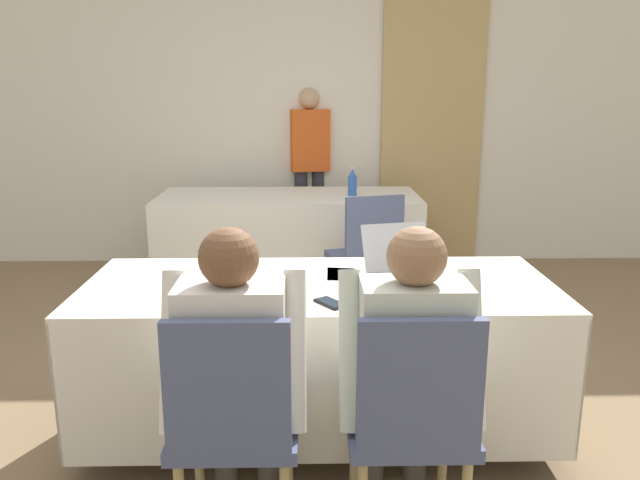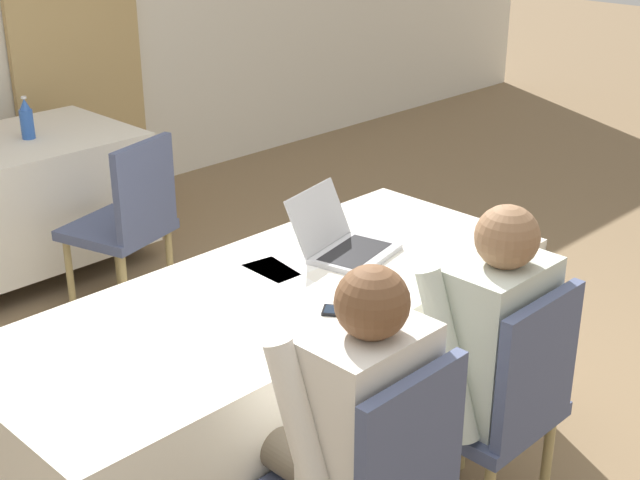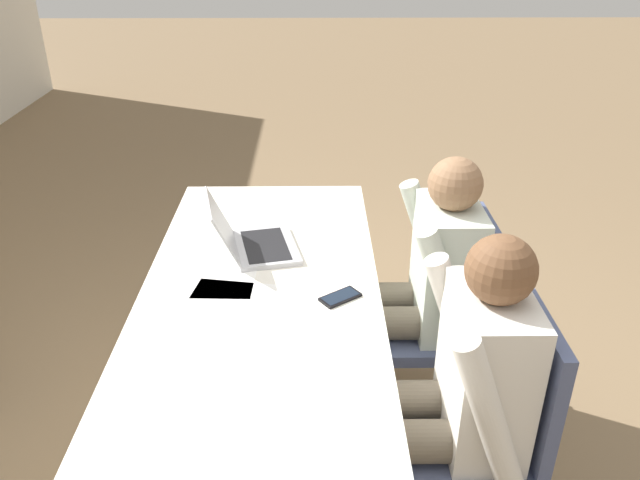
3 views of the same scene
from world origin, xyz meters
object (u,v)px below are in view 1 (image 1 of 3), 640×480
object	(u,v)px
water_bottle	(352,183)
person_red_shirt	(309,164)
chair_near_right	(412,417)
chair_far_spare	(367,251)
person_white_shirt	(409,361)
laptop	(404,270)
person_checkered_shirt	(235,362)
cell_phone	(331,303)
chair_near_left	(234,418)

from	to	relation	value
water_bottle	person_red_shirt	bearing A→B (deg)	114.20
chair_near_right	person_red_shirt	world-z (taller)	person_red_shirt
chair_far_spare	person_white_shirt	xyz separation A→B (m)	(-0.05, -2.10, 0.16)
laptop	person_checkered_shirt	distance (m)	0.97
cell_phone	person_red_shirt	world-z (taller)	person_red_shirt
person_red_shirt	person_checkered_shirt	bearing A→B (deg)	-106.11
laptop	water_bottle	world-z (taller)	same
cell_phone	chair_far_spare	world-z (taller)	chair_far_spare
water_bottle	chair_near_left	bearing A→B (deg)	-101.52
person_checkered_shirt	person_white_shirt	size ratio (longest dim) A/B	1.00
laptop	person_white_shirt	xyz separation A→B (m)	(-0.08, -0.67, -0.13)
water_bottle	person_white_shirt	world-z (taller)	person_white_shirt
laptop	water_bottle	size ratio (longest dim) A/B	1.72
chair_near_right	person_red_shirt	bearing A→B (deg)	-84.86
chair_far_spare	person_white_shirt	size ratio (longest dim) A/B	0.78
person_red_shirt	chair_near_left	bearing A→B (deg)	-105.99
cell_phone	water_bottle	world-z (taller)	water_bottle
chair_near_left	person_white_shirt	world-z (taller)	person_white_shirt
chair_near_left	person_white_shirt	xyz separation A→B (m)	(0.61, 0.10, 0.16)
laptop	person_white_shirt	bearing A→B (deg)	-109.44
chair_near_left	person_red_shirt	size ratio (longest dim) A/B	0.57
person_white_shirt	cell_phone	bearing A→B (deg)	-52.48
chair_far_spare	person_white_shirt	bearing A→B (deg)	72.75
water_bottle	person_checkered_shirt	world-z (taller)	person_checkered_shirt
person_checkered_shirt	person_red_shirt	xyz separation A→B (m)	(0.27, 3.67, 0.25)
chair_near_left	chair_near_right	size ratio (longest dim) A/B	1.00
cell_phone	chair_far_spare	bearing A→B (deg)	44.16
water_bottle	person_checkered_shirt	bearing A→B (deg)	-101.92
chair_near_left	person_red_shirt	bearing A→B (deg)	-94.14
person_white_shirt	chair_near_left	bearing A→B (deg)	9.57
chair_near_right	person_checkered_shirt	size ratio (longest dim) A/B	0.78
cell_phone	person_white_shirt	world-z (taller)	person_white_shirt
chair_near_left	person_white_shirt	size ratio (longest dim) A/B	0.78
chair_near_right	person_white_shirt	xyz separation A→B (m)	(0.00, 0.10, 0.16)
person_checkered_shirt	water_bottle	bearing A→B (deg)	-101.92
cell_phone	chair_near_right	bearing A→B (deg)	-94.97
chair_near_left	chair_far_spare	bearing A→B (deg)	-106.81
chair_far_spare	person_checkered_shirt	size ratio (longest dim) A/B	0.78
chair_near_right	person_checkered_shirt	xyz separation A→B (m)	(-0.61, 0.10, 0.16)
person_checkered_shirt	chair_far_spare	bearing A→B (deg)	-107.59
chair_near_left	chair_far_spare	distance (m)	2.30
laptop	cell_phone	size ratio (longest dim) A/B	2.53
cell_phone	person_white_shirt	xyz separation A→B (m)	(0.27, -0.35, -0.09)
laptop	water_bottle	xyz separation A→B (m)	(-0.08, 2.24, 0.06)
laptop	chair_near_left	xyz separation A→B (m)	(-0.69, -0.77, -0.29)
cell_phone	person_red_shirt	xyz separation A→B (m)	(-0.07, 3.32, 0.16)
laptop	chair_near_right	bearing A→B (deg)	-108.53
water_bottle	person_red_shirt	xyz separation A→B (m)	(-0.34, 0.76, 0.06)
water_bottle	person_red_shirt	distance (m)	0.83
laptop	chair_far_spare	size ratio (longest dim) A/B	0.44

